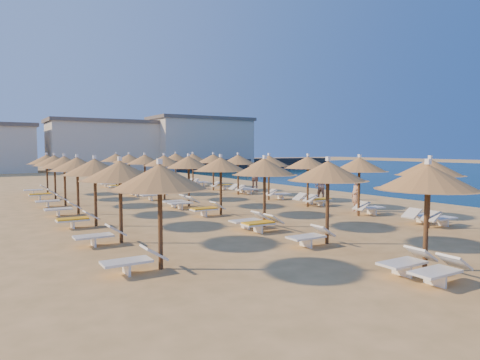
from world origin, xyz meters
TOP-DOWN VIEW (x-y plane):
  - ground at (0.00, 0.00)m, footprint 220.00×220.00m
  - jetty at (26.56, 42.23)m, footprint 30.18×5.70m
  - hotel_blocks at (3.37, 45.96)m, footprint 46.82×12.13m
  - parasol_row_east at (2.45, 2.11)m, footprint 2.64×35.41m
  - parasol_row_west at (-2.88, 2.11)m, footprint 2.64×35.41m
  - parasol_row_inland at (-8.65, 3.93)m, footprint 2.64×24.49m
  - loungers at (-2.01, 2.32)m, footprint 14.11×33.39m
  - beachgoer_c at (4.63, 8.83)m, footprint 1.21×1.00m
  - beachgoer_b at (5.18, 2.29)m, footprint 0.88×1.02m
  - beachgoer_a at (3.33, -2.32)m, footprint 0.53×0.68m

SIDE VIEW (x-z plane):
  - ground at x=0.00m, z-range 0.00..0.00m
  - loungers at x=-2.01m, z-range 0.02..0.67m
  - jetty at x=26.56m, z-range 0.00..1.50m
  - beachgoer_a at x=3.33m, z-range 0.00..1.63m
  - beachgoer_b at x=5.18m, z-range 0.00..1.83m
  - beachgoer_c at x=4.63m, z-range 0.00..1.93m
  - parasol_row_inland at x=-8.65m, z-range 0.92..3.79m
  - parasol_row_east at x=2.45m, z-range 0.92..3.79m
  - parasol_row_west at x=-2.88m, z-range 0.92..3.79m
  - hotel_blocks at x=3.37m, z-range -0.35..7.75m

